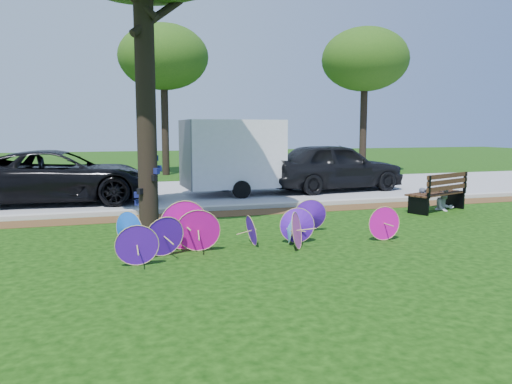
# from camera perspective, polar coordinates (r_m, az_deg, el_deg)

# --- Properties ---
(ground) EXTENTS (90.00, 90.00, 0.00)m
(ground) POSITION_cam_1_polar(r_m,az_deg,el_deg) (9.28, 0.74, -7.13)
(ground) COLOR black
(ground) RESTS_ON ground
(mulch_strip) EXTENTS (90.00, 1.00, 0.01)m
(mulch_strip) POSITION_cam_1_polar(r_m,az_deg,el_deg) (13.54, -5.19, -2.57)
(mulch_strip) COLOR #472D16
(mulch_strip) RESTS_ON ground
(curb) EXTENTS (90.00, 0.30, 0.12)m
(curb) POSITION_cam_1_polar(r_m,az_deg,el_deg) (14.21, -5.79, -1.89)
(curb) COLOR #B7B5AD
(curb) RESTS_ON ground
(street) EXTENTS (90.00, 8.00, 0.01)m
(street) POSITION_cam_1_polar(r_m,az_deg,el_deg) (18.26, -8.41, -0.08)
(street) COLOR gray
(street) RESTS_ON ground
(parasol_pile) EXTENTS (5.77, 2.10, 0.96)m
(parasol_pile) POSITION_cam_1_polar(r_m,az_deg,el_deg) (9.77, -3.05, -4.09)
(parasol_pile) COLOR #5312C3
(parasol_pile) RESTS_ON ground
(black_van) EXTENTS (6.12, 3.22, 1.64)m
(black_van) POSITION_cam_1_polar(r_m,az_deg,el_deg) (16.64, -21.48, 1.62)
(black_van) COLOR black
(black_van) RESTS_ON ground
(dark_pickup) EXTENTS (5.46, 2.64, 1.80)m
(dark_pickup) POSITION_cam_1_polar(r_m,az_deg,el_deg) (18.83, 8.91, 2.87)
(dark_pickup) COLOR black
(dark_pickup) RESTS_ON ground
(cargo_trailer) EXTENTS (3.36, 2.18, 2.91)m
(cargo_trailer) POSITION_cam_1_polar(r_m,az_deg,el_deg) (17.46, -2.71, 4.43)
(cargo_trailer) COLOR white
(cargo_trailer) RESTS_ON ground
(park_bench) EXTENTS (2.19, 1.47, 1.07)m
(park_bench) POSITION_cam_1_polar(r_m,az_deg,el_deg) (14.92, 19.84, -0.01)
(park_bench) COLOR black
(park_bench) RESTS_ON ground
(person_left) EXTENTS (0.52, 0.39, 1.27)m
(person_left) POSITION_cam_1_polar(r_m,az_deg,el_deg) (14.74, 18.66, 0.36)
(person_left) COLOR #3C4252
(person_left) RESTS_ON ground
(person_right) EXTENTS (0.67, 0.54, 1.31)m
(person_right) POSITION_cam_1_polar(r_m,az_deg,el_deg) (15.16, 20.80, 0.52)
(person_right) COLOR #B8B7C1
(person_right) RESTS_ON ground
(bg_trees) EXTENTS (23.76, 7.20, 7.40)m
(bg_trees) POSITION_cam_1_polar(r_m,az_deg,el_deg) (24.06, -9.73, 15.41)
(bg_trees) COLOR black
(bg_trees) RESTS_ON ground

